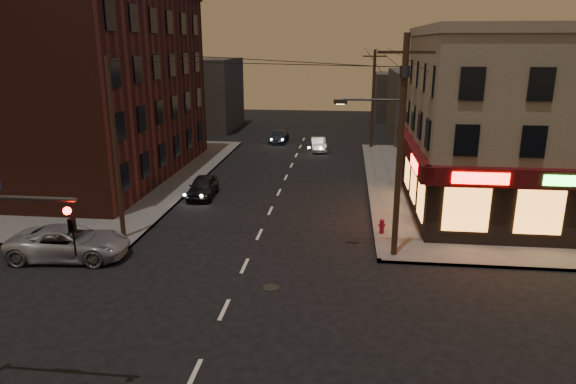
# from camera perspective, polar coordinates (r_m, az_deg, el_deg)

# --- Properties ---
(ground) EXTENTS (120.00, 120.00, 0.00)m
(ground) POSITION_cam_1_polar(r_m,az_deg,el_deg) (20.10, -7.10, -12.85)
(ground) COLOR black
(ground) RESTS_ON ground
(sidewalk_ne) EXTENTS (24.00, 28.00, 0.15)m
(sidewalk_ne) POSITION_cam_1_polar(r_m,az_deg,el_deg) (39.71, 26.32, 0.45)
(sidewalk_ne) COLOR #514F4C
(sidewalk_ne) RESTS_ON ground
(sidewalk_nw) EXTENTS (24.00, 28.00, 0.15)m
(sidewalk_nw) POSITION_cam_1_polar(r_m,az_deg,el_deg) (43.50, -24.69, 1.92)
(sidewalk_nw) COLOR #514F4C
(sidewalk_nw) RESTS_ON ground
(pizza_building) EXTENTS (15.85, 12.85, 10.50)m
(pizza_building) POSITION_cam_1_polar(r_m,az_deg,el_deg) (32.87, 27.21, 6.80)
(pizza_building) COLOR gray
(pizza_building) RESTS_ON sidewalk_ne
(brick_apartment) EXTENTS (12.00, 20.00, 13.00)m
(brick_apartment) POSITION_cam_1_polar(r_m,az_deg,el_deg) (40.79, -21.49, 10.82)
(brick_apartment) COLOR #491F17
(brick_apartment) RESTS_ON sidewalk_nw
(bg_building_ne_a) EXTENTS (10.00, 12.00, 7.00)m
(bg_building_ne_a) POSITION_cam_1_polar(r_m,az_deg,el_deg) (56.21, 16.53, 9.23)
(bg_building_ne_a) COLOR #3F3D3A
(bg_building_ne_a) RESTS_ON ground
(bg_building_nw) EXTENTS (9.00, 10.00, 8.00)m
(bg_building_nw) POSITION_cam_1_polar(r_m,az_deg,el_deg) (61.80, -10.04, 10.69)
(bg_building_nw) COLOR #3F3D3A
(bg_building_nw) RESTS_ON ground
(bg_building_ne_b) EXTENTS (8.00, 8.00, 6.00)m
(bg_building_ne_b) POSITION_cam_1_polar(r_m,az_deg,el_deg) (69.78, 12.95, 10.31)
(bg_building_ne_b) COLOR #3F3D3A
(bg_building_ne_b) RESTS_ON ground
(utility_pole_main) EXTENTS (4.20, 0.44, 10.00)m
(utility_pole_main) POSITION_cam_1_polar(r_m,az_deg,el_deg) (23.29, 12.15, 6.06)
(utility_pole_main) COLOR #382619
(utility_pole_main) RESTS_ON sidewalk_ne
(utility_pole_far) EXTENTS (0.26, 0.26, 9.00)m
(utility_pole_far) POSITION_cam_1_polar(r_m,az_deg,el_deg) (49.35, 9.42, 10.13)
(utility_pole_far) COLOR #382619
(utility_pole_far) RESTS_ON sidewalk_ne
(utility_pole_west) EXTENTS (0.24, 0.24, 9.00)m
(utility_pole_west) POSITION_cam_1_polar(r_m,az_deg,el_deg) (26.54, -18.61, 4.36)
(utility_pole_west) COLOR #382619
(utility_pole_west) RESTS_ON sidewalk_nw
(suv_cross) EXTENTS (5.66, 2.96, 1.52)m
(suv_cross) POSITION_cam_1_polar(r_m,az_deg,el_deg) (26.15, -23.12, -5.19)
(suv_cross) COLOR #919399
(suv_cross) RESTS_ON ground
(sedan_near) EXTENTS (1.82, 4.06, 1.36)m
(sedan_near) POSITION_cam_1_polar(r_m,az_deg,el_deg) (34.05, -9.44, 0.60)
(sedan_near) COLOR black
(sedan_near) RESTS_ON ground
(sedan_mid) EXTENTS (1.72, 3.90, 1.24)m
(sedan_mid) POSITION_cam_1_polar(r_m,az_deg,el_deg) (48.17, 3.40, 5.32)
(sedan_mid) COLOR gray
(sedan_mid) RESTS_ON ground
(sedan_far) EXTENTS (1.85, 4.23, 1.21)m
(sedan_far) POSITION_cam_1_polar(r_m,az_deg,el_deg) (52.36, -1.04, 6.21)
(sedan_far) COLOR #1D283A
(sedan_far) RESTS_ON ground
(fire_hydrant) EXTENTS (0.36, 0.36, 0.80)m
(fire_hydrant) POSITION_cam_1_polar(r_m,az_deg,el_deg) (27.22, 10.39, -3.67)
(fire_hydrant) COLOR maroon
(fire_hydrant) RESTS_ON sidewalk_ne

